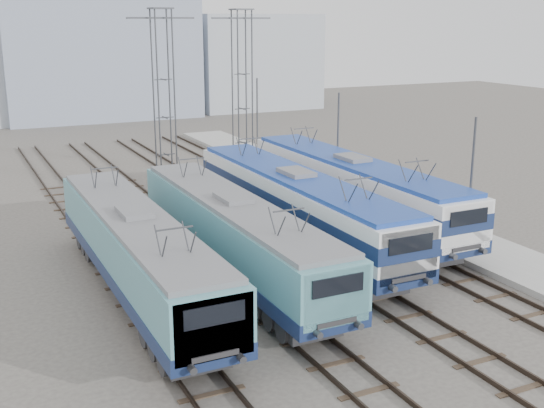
{
  "coord_description": "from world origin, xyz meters",
  "views": [
    {
      "loc": [
        -13.31,
        -21.83,
        11.27
      ],
      "look_at": [
        0.66,
        7.0,
        2.6
      ],
      "focal_mm": 45.0,
      "sensor_mm": 36.0,
      "label": 1
    }
  ],
  "objects": [
    {
      "name": "catenary_tower_west",
      "position": [
        0.0,
        22.0,
        6.64
      ],
      "size": [
        4.5,
        1.2,
        12.0
      ],
      "color": "#3F4247",
      "rests_on": "ground"
    },
    {
      "name": "locomotive_center_left",
      "position": [
        -2.25,
        4.69,
        2.22
      ],
      "size": [
        2.81,
        17.76,
        3.34
      ],
      "color": "#16244C",
      "rests_on": "ground"
    },
    {
      "name": "catenary_tower_east",
      "position": [
        6.5,
        24.0,
        6.64
      ],
      "size": [
        4.5,
        1.2,
        12.0
      ],
      "color": "#3F4247",
      "rests_on": "ground"
    },
    {
      "name": "locomotive_center_right",
      "position": [
        2.25,
        7.31,
        2.39
      ],
      "size": [
        2.97,
        18.8,
        3.53
      ],
      "color": "#16244C",
      "rests_on": "ground"
    },
    {
      "name": "mast_rear",
      "position": [
        8.6,
        26.0,
        3.5
      ],
      "size": [
        0.12,
        0.12,
        7.0
      ],
      "primitive_type": "cylinder",
      "color": "#3F4247",
      "rests_on": "ground"
    },
    {
      "name": "locomotive_far_right",
      "position": [
        6.75,
        9.19,
        2.4
      ],
      "size": [
        2.98,
        18.84,
        3.54
      ],
      "color": "#16244C",
      "rests_on": "ground"
    },
    {
      "name": "mast_mid",
      "position": [
        8.6,
        14.0,
        3.5
      ],
      "size": [
        0.12,
        0.12,
        7.0
      ],
      "primitive_type": "cylinder",
      "color": "#3F4247",
      "rests_on": "ground"
    },
    {
      "name": "locomotive_far_left",
      "position": [
        -6.75,
        4.29,
        2.22
      ],
      "size": [
        2.82,
        17.8,
        3.35
      ],
      "color": "#16244C",
      "rests_on": "ground"
    },
    {
      "name": "building_center",
      "position": [
        4.0,
        62.0,
        9.0
      ],
      "size": [
        22.0,
        14.0,
        18.0
      ],
      "primitive_type": "cube",
      "color": "#8B96AD",
      "rests_on": "ground"
    },
    {
      "name": "ground",
      "position": [
        0.0,
        0.0,
        0.0
      ],
      "size": [
        160.0,
        160.0,
        0.0
      ],
      "primitive_type": "plane",
      "color": "#514C47"
    },
    {
      "name": "mast_front",
      "position": [
        8.6,
        2.0,
        3.5
      ],
      "size": [
        0.12,
        0.12,
        7.0
      ],
      "primitive_type": "cylinder",
      "color": "#3F4247",
      "rests_on": "ground"
    },
    {
      "name": "platform",
      "position": [
        10.2,
        8.0,
        0.15
      ],
      "size": [
        4.0,
        70.0,
        0.3
      ],
      "primitive_type": "cube",
      "color": "#9E9E99",
      "rests_on": "ground"
    },
    {
      "name": "building_east",
      "position": [
        24.0,
        62.0,
        6.0
      ],
      "size": [
        16.0,
        12.0,
        12.0
      ],
      "primitive_type": "cube",
      "color": "#A2ABB6",
      "rests_on": "ground"
    }
  ]
}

